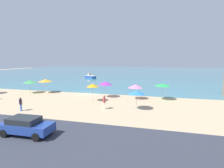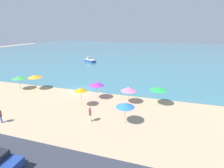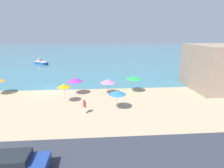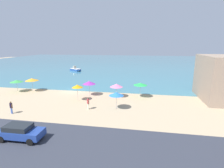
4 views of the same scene
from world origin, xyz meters
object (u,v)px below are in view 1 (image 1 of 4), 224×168
bather_0 (21,103)px  parked_car_0 (26,126)px  beach_umbrella_4 (30,82)px  skiff_nearshore (90,76)px  bather_1 (104,102)px  beach_umbrella_1 (105,83)px  beach_umbrella_3 (162,85)px  beach_umbrella_2 (137,92)px  beach_umbrella_5 (93,85)px  beach_umbrella_6 (45,80)px  beach_umbrella_0 (135,86)px

bather_0 → parked_car_0: size_ratio=0.39×
beach_umbrella_4 → skiff_nearshore: 27.07m
bather_1 → beach_umbrella_4: bearing=158.0°
beach_umbrella_1 → bather_1: (1.85, -6.55, -1.33)m
beach_umbrella_1 → beach_umbrella_3: (8.81, 0.39, 0.00)m
beach_umbrella_3 → bather_1: size_ratio=1.50×
beach_umbrella_2 → parked_car_0: bearing=-128.6°
beach_umbrella_3 → beach_umbrella_5: 10.38m
beach_umbrella_2 → beach_umbrella_6: 18.43m
beach_umbrella_2 → beach_umbrella_0: bearing=98.6°
beach_umbrella_6 → parked_car_0: (9.59, -16.11, -1.45)m
bather_0 → beach_umbrella_1: bearing=52.5°
beach_umbrella_0 → bather_0: size_ratio=1.44×
skiff_nearshore → beach_umbrella_5: bearing=-67.7°
beach_umbrella_3 → beach_umbrella_6: size_ratio=0.99×
beach_umbrella_2 → beach_umbrella_1: bearing=134.8°
beach_umbrella_3 → beach_umbrella_5: beach_umbrella_5 is taller
beach_umbrella_2 → bather_0: bearing=-162.8°
beach_umbrella_0 → beach_umbrella_3: size_ratio=0.93×
beach_umbrella_3 → beach_umbrella_6: 20.40m
beach_umbrella_2 → beach_umbrella_4: (-19.87, 5.66, -0.09)m
beach_umbrella_6 → beach_umbrella_1: bearing=-3.9°
beach_umbrella_4 → bather_1: bearing=-22.0°
bather_0 → beach_umbrella_6: bearing=111.2°
beach_umbrella_6 → skiff_nearshore: size_ratio=0.57×
beach_umbrella_0 → beach_umbrella_3: beach_umbrella_3 is taller
beach_umbrella_0 → skiff_nearshore: bearing=123.8°
beach_umbrella_4 → beach_umbrella_6: bearing=17.9°
beach_umbrella_4 → bather_1: 17.35m
beach_umbrella_0 → bather_1: bearing=-115.0°
beach_umbrella_4 → skiff_nearshore: size_ratio=0.51×
bather_0 → skiff_nearshore: bearing=99.0°
beach_umbrella_2 → beach_umbrella_5: (-6.62, 2.56, 0.21)m
bather_1 → parked_car_0: bather_1 is taller
bather_0 → bather_1: size_ratio=0.97×
beach_umbrella_0 → beach_umbrella_2: size_ratio=0.96×
bather_0 → beach_umbrella_0: bearing=38.0°
beach_umbrella_0 → beach_umbrella_5: size_ratio=0.89×
beach_umbrella_0 → bather_0: beach_umbrella_0 is taller
beach_umbrella_2 → bather_0: 13.83m
beach_umbrella_1 → beach_umbrella_5: beach_umbrella_5 is taller
beach_umbrella_4 → bather_1: beach_umbrella_4 is taller
bather_0 → skiff_nearshore: size_ratio=0.36×
beach_umbrella_6 → bather_0: (4.09, -10.57, -1.36)m
beach_umbrella_6 → bather_1: beach_umbrella_6 is taller
beach_umbrella_1 → bather_1: 6.94m
beach_umbrella_5 → bather_0: bearing=-134.6°
bather_0 → skiff_nearshore: skiff_nearshore is taller
beach_umbrella_0 → beach_umbrella_1: 4.84m
bather_1 → parked_car_0: bearing=-113.7°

